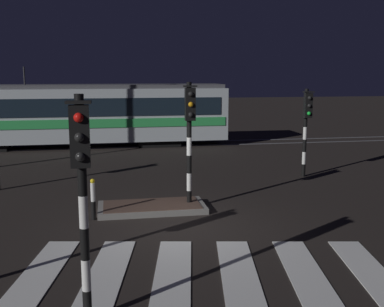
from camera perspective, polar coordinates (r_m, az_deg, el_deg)
The scene contains 10 objects.
ground_plane at distance 12.04m, azimuth -1.58°, elevation -8.86°, with size 120.00×120.00×0.00m, color black.
rail_near at distance 24.62m, azimuth -6.15°, elevation 0.79°, with size 80.00×0.12×0.03m, color #59595E.
rail_far at distance 26.04m, azimuth -6.38°, elevation 1.27°, with size 80.00×0.12×0.03m, color #59595E.
crosswalk_zebra at distance 8.97m, azimuth 1.79°, elevation -15.58°, with size 7.79×5.57×0.02m.
traffic_island at distance 13.41m, azimuth -4.90°, elevation -6.53°, with size 3.00×1.42×0.18m.
traffic_light_corner_far_right at distance 17.74m, azimuth 13.76°, elevation 4.05°, with size 0.36×0.42×3.27m.
traffic_light_median_centre at distance 13.05m, azimuth -0.29°, elevation 3.30°, with size 0.36×0.42×3.60m.
traffic_light_kerb_mid_left at distance 7.10m, azimuth -13.26°, elevation -2.74°, with size 0.36×0.42×3.55m.
tram at distance 25.12m, azimuth -14.11°, elevation 4.71°, with size 15.98×2.58×4.15m.
bollard_island_edge at distance 12.69m, azimuth -11.93°, elevation -5.46°, with size 0.12×0.12×1.11m.
Camera 1 is at (-1.70, -11.27, 3.85)m, focal length 43.87 mm.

